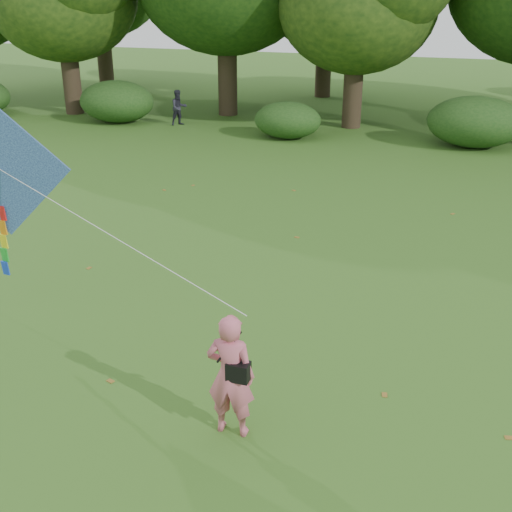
% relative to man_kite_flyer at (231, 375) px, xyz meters
% --- Properties ---
extents(ground, '(100.00, 100.00, 0.00)m').
position_rel_man_kite_flyer_xyz_m(ground, '(-0.27, 0.59, -0.90)').
color(ground, '#265114').
rests_on(ground, ground).
extents(man_kite_flyer, '(0.68, 0.46, 1.80)m').
position_rel_man_kite_flyer_xyz_m(man_kite_flyer, '(0.00, 0.00, 0.00)').
color(man_kite_flyer, '#C45C6E').
rests_on(man_kite_flyer, ground).
extents(bystander_left, '(0.91, 0.92, 1.50)m').
position_rel_man_kite_flyer_xyz_m(bystander_left, '(-9.42, 18.66, -0.15)').
color(bystander_left, '#272632').
rests_on(bystander_left, ground).
extents(crossbody_bag, '(0.43, 0.20, 0.71)m').
position_rel_man_kite_flyer_xyz_m(crossbody_bag, '(0.12, -0.03, 0.12)').
color(crossbody_bag, black).
rests_on(crossbody_bag, ground).
extents(flying_kite, '(6.08, 2.07, 3.16)m').
position_rel_man_kite_flyer_xyz_m(flying_kite, '(-4.66, 1.67, 1.92)').
color(flying_kite, '#24339E').
rests_on(flying_kite, ground).
extents(shrub_band, '(39.15, 3.22, 1.88)m').
position_rel_man_kite_flyer_xyz_m(shrub_band, '(-1.00, 18.20, -0.04)').
color(shrub_band, '#264919').
rests_on(shrub_band, ground).
extents(fallen_leaves, '(9.59, 12.93, 0.01)m').
position_rel_man_kite_flyer_xyz_m(fallen_leaves, '(-1.35, 5.44, -0.89)').
color(fallen_leaves, brown).
rests_on(fallen_leaves, ground).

